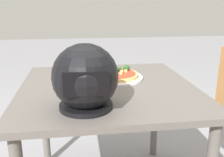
% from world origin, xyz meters
% --- Properties ---
extents(dining_table, '(0.93, 0.93, 0.72)m').
position_xyz_m(dining_table, '(0.00, 0.00, 0.63)').
color(dining_table, '#5B5651').
rests_on(dining_table, ground).
extents(pizza_plate, '(0.32, 0.32, 0.01)m').
position_xyz_m(pizza_plate, '(-0.06, -0.13, 0.72)').
color(pizza_plate, white).
rests_on(pizza_plate, dining_table).
extents(pizza, '(0.26, 0.26, 0.05)m').
position_xyz_m(pizza, '(-0.06, -0.13, 0.74)').
color(pizza, tan).
rests_on(pizza, pizza_plate).
extents(motorcycle_helmet, '(0.28, 0.28, 0.28)m').
position_xyz_m(motorcycle_helmet, '(0.13, 0.28, 0.85)').
color(motorcycle_helmet, black).
rests_on(motorcycle_helmet, dining_table).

